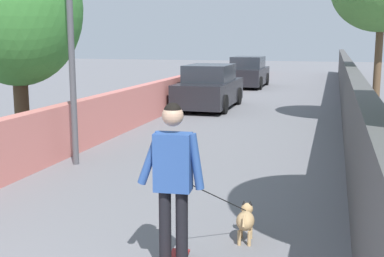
# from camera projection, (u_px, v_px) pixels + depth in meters

# --- Properties ---
(ground_plane) EXTENTS (80.00, 80.00, 0.00)m
(ground_plane) POSITION_uv_depth(u_px,v_px,m) (252.00, 116.00, 16.15)
(ground_plane) COLOR slate
(wall_left) EXTENTS (48.00, 0.30, 1.10)m
(wall_left) POSITION_uv_depth(u_px,v_px,m) (145.00, 103.00, 14.93)
(wall_left) COLOR #CC726B
(wall_left) RESTS_ON ground
(fence_right) EXTENTS (48.00, 0.30, 1.68)m
(fence_right) POSITION_uv_depth(u_px,v_px,m) (350.00, 100.00, 13.33)
(fence_right) COLOR #4C4C4C
(fence_right) RESTS_ON ground
(tree_left_far) EXTENTS (2.77, 2.77, 4.73)m
(tree_left_far) POSITION_uv_depth(u_px,v_px,m) (16.00, 8.00, 10.52)
(tree_left_far) COLOR #473523
(tree_left_far) RESTS_ON ground
(lamp_post) EXTENTS (0.36, 0.36, 4.54)m
(lamp_post) POSITION_uv_depth(u_px,v_px,m) (69.00, 4.00, 9.40)
(lamp_post) COLOR #4C4C51
(lamp_post) RESTS_ON ground
(person_skateboarder) EXTENTS (0.25, 0.71, 1.73)m
(person_skateboarder) POSITION_uv_depth(u_px,v_px,m) (173.00, 172.00, 5.18)
(person_skateboarder) COLOR black
(person_skateboarder) RESTS_ON skateboard
(dog) EXTENTS (1.31, 0.73, 1.06)m
(dog) POSITION_uv_depth(u_px,v_px,m) (245.00, 219.00, 6.13)
(dog) COLOR tan
(dog) RESTS_ON ground
(car_near) EXTENTS (4.07, 1.80, 1.54)m
(car_near) POSITION_uv_depth(u_px,v_px,m) (209.00, 88.00, 17.81)
(car_near) COLOR black
(car_near) RESTS_ON ground
(car_far) EXTENTS (3.97, 1.80, 1.54)m
(car_far) POSITION_uv_depth(u_px,v_px,m) (248.00, 73.00, 25.62)
(car_far) COLOR black
(car_far) RESTS_ON ground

